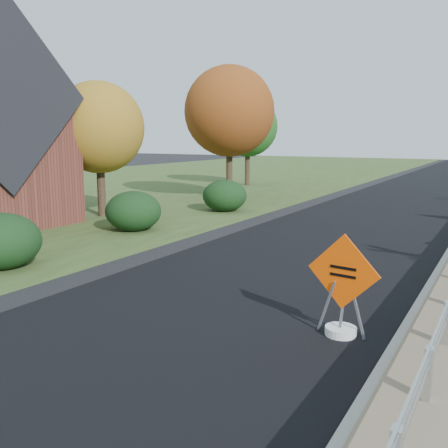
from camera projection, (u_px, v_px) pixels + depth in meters
The scene contains 9 objects.
grass_verge_near at pixel (87, 189), 33.52m from camera, with size 30.00×120.00×0.03m, color #34481F.
milled_overlay at pixel (386, 211), 23.87m from camera, with size 7.20×120.00×0.01m, color black.
hedge_south at pixel (1, 241), 13.34m from camera, with size 2.09×2.09×1.52m, color black.
hedge_mid at pixel (133, 211), 18.70m from camera, with size 2.09×2.09×1.52m, color black.
hedge_north at pixel (225, 196), 23.57m from camera, with size 2.09×2.09×1.52m, color black.
tree_near_yellow at pixel (99, 128), 21.59m from camera, with size 3.96×3.96×5.88m.
tree_near_red at pixel (229, 111), 27.26m from camera, with size 4.95×4.95×7.35m.
tree_near_back at pixel (248, 127), 35.68m from camera, with size 4.29×4.29×6.37m.
caution_sign at pixel (342, 310), 8.84m from camera, with size 1.34×0.56×1.86m.
Camera 1 is at (0.70, -14.33, 3.51)m, focal length 40.00 mm.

